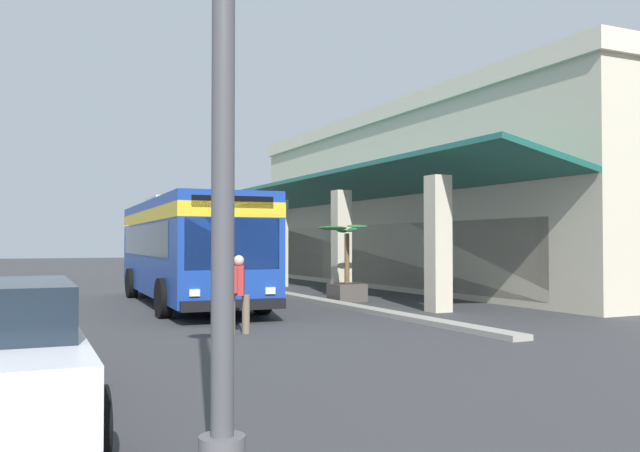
# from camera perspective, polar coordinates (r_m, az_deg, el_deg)

# --- Properties ---
(ground) EXTENTS (120.00, 120.00, 0.00)m
(ground) POSITION_cam_1_polar(r_m,az_deg,el_deg) (29.09, 1.66, -5.09)
(ground) COLOR #38383A
(curb_strip) EXTENTS (28.09, 0.50, 0.12)m
(curb_strip) POSITION_cam_1_polar(r_m,az_deg,el_deg) (25.82, -4.57, -5.42)
(curb_strip) COLOR #9E998E
(curb_strip) RESTS_ON ground
(plaza_building) EXTENTS (23.71, 13.45, 7.33)m
(plaza_building) POSITION_cam_1_polar(r_m,az_deg,el_deg) (30.52, 12.65, 2.01)
(plaza_building) COLOR beige
(plaza_building) RESTS_ON ground
(transit_bus) EXTENTS (11.32, 3.18, 3.34)m
(transit_bus) POSITION_cam_1_polar(r_m,az_deg,el_deg) (21.20, -11.12, -1.43)
(transit_bus) COLOR #193D9E
(transit_bus) RESTS_ON ground
(pedestrian) EXTENTS (0.58, 0.49, 1.62)m
(pedestrian) POSITION_cam_1_polar(r_m,az_deg,el_deg) (14.11, -6.83, -5.36)
(pedestrian) COLOR #726651
(pedestrian) RESTS_ON ground
(potted_palm) EXTENTS (1.81, 1.78, 2.47)m
(potted_palm) POSITION_cam_1_polar(r_m,az_deg,el_deg) (21.82, 2.26, -4.93)
(potted_palm) COLOR #4C4742
(potted_palm) RESTS_ON ground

